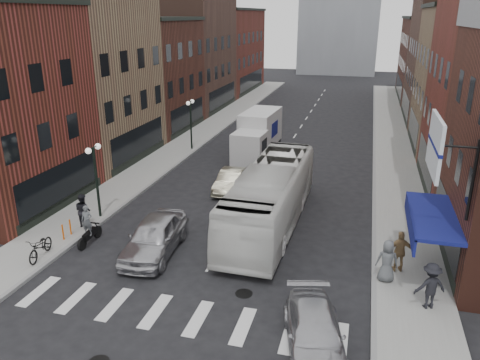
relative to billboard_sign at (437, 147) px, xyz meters
name	(u,v)px	position (x,y,z in m)	size (l,w,h in m)	color
ground	(205,274)	(-8.59, -0.50, -6.13)	(160.00, 160.00, 0.00)	black
sidewalk_left	(196,137)	(-17.09, 21.50, -6.06)	(3.00, 74.00, 0.15)	gray
sidewalk_right	(393,151)	(-0.09, 21.50, -6.06)	(3.00, 74.00, 0.15)	gray
curb_left	(212,139)	(-15.59, 21.50, -6.13)	(0.20, 74.00, 0.16)	gray
curb_right	(374,150)	(-1.59, 21.50, -6.13)	(0.20, 74.00, 0.16)	gray
crosswalk_stripes	(178,315)	(-8.59, -3.50, -6.13)	(12.00, 2.20, 0.01)	silver
bldg_left_mid_a	(73,77)	(-23.58, 13.50, 0.02)	(10.30, 10.20, 12.30)	#856549
bldg_left_mid_b	(137,75)	(-23.58, 23.50, -0.98)	(10.30, 10.20, 10.30)	#49231A
bldg_left_far_a	(180,50)	(-23.58, 34.50, 0.52)	(10.30, 12.20, 13.30)	#4D3126
bldg_left_far_b	(218,50)	(-23.58, 48.50, -0.48)	(10.30, 16.20, 11.30)	maroon
bldg_right_far_a	(464,61)	(6.41, 34.50, 0.02)	(10.30, 12.20, 12.30)	#4D3126
bldg_right_far_b	(443,59)	(6.41, 48.50, -0.98)	(10.30, 16.20, 10.30)	#49231A
awning_blue	(428,217)	(0.34, 2.00, -3.50)	(1.80, 5.00, 0.78)	navy
billboard_sign	(437,147)	(0.00, 0.00, 0.00)	(1.52, 3.00, 3.70)	black
streetlamp_near	(95,168)	(-15.99, 3.50, -3.22)	(0.32, 1.22, 4.11)	black
streetlamp_far	(191,115)	(-15.99, 17.50, -3.22)	(0.32, 1.22, 4.11)	black
bike_rack	(67,230)	(-16.19, 0.80, -5.58)	(0.08, 0.68, 0.80)	#D8590C
box_truck	(257,135)	(-10.52, 17.61, -4.49)	(2.62, 7.75, 3.33)	silver
motorcycle_rider	(88,226)	(-14.89, 0.69, -5.20)	(0.58, 1.96, 2.00)	black
transit_bus	(271,196)	(-6.88, 5.09, -4.50)	(2.75, 11.74, 3.27)	silver
sedan_left_near	(154,236)	(-11.43, 0.67, -5.28)	(2.02, 5.02, 1.71)	silver
sedan_left_far	(231,180)	(-10.32, 9.50, -5.47)	(1.40, 4.01, 1.32)	#B4AF92
curb_car	(315,333)	(-3.51, -4.10, -5.47)	(1.85, 4.54, 1.32)	#B6B6BB
parked_bicycle	(41,247)	(-16.09, -1.28, -5.47)	(0.69, 1.97, 1.04)	black
ped_left_solo	(83,210)	(-16.06, 2.11, -5.09)	(0.87, 0.50, 1.78)	black
ped_right_a	(430,286)	(0.34, -0.77, -5.07)	(1.18, 0.58, 1.82)	black
ped_right_b	(400,251)	(-0.62, 1.71, -5.07)	(1.07, 0.54, 1.83)	olive
ped_right_c	(387,261)	(-1.16, 0.75, -5.08)	(0.88, 0.57, 1.80)	#565A5E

